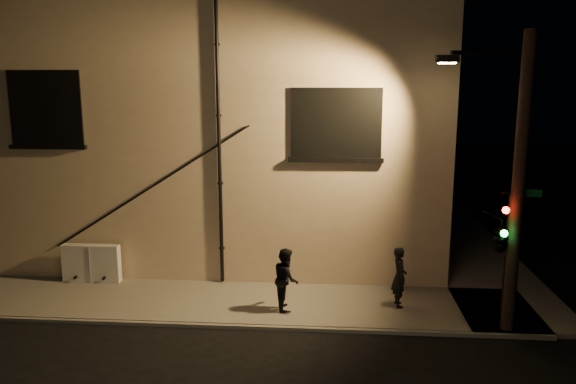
# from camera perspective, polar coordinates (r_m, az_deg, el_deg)

# --- Properties ---
(ground) EXTENTS (90.00, 90.00, 0.00)m
(ground) POSITION_cam_1_polar(r_m,az_deg,el_deg) (14.65, -1.80, -13.73)
(ground) COLOR black
(sidewalk) EXTENTS (21.00, 16.00, 0.12)m
(sidewalk) POSITION_cam_1_polar(r_m,az_deg,el_deg) (18.63, 3.46, -8.00)
(sidewalk) COLOR slate
(sidewalk) RESTS_ON ground
(building) EXTENTS (16.20, 12.23, 8.80)m
(building) POSITION_cam_1_polar(r_m,az_deg,el_deg) (22.72, -6.96, 6.63)
(building) COLOR beige
(building) RESTS_ON ground
(utility_cabinet) EXTENTS (1.77, 0.30, 1.16)m
(utility_cabinet) POSITION_cam_1_polar(r_m,az_deg,el_deg) (18.33, -19.33, -6.83)
(utility_cabinet) COLOR white
(utility_cabinet) RESTS_ON sidewalk
(pedestrian_a) EXTENTS (0.48, 0.66, 1.66)m
(pedestrian_a) POSITION_cam_1_polar(r_m,az_deg,el_deg) (15.71, 11.25, -8.45)
(pedestrian_a) COLOR black
(pedestrian_a) RESTS_ON sidewalk
(pedestrian_b) EXTENTS (0.77, 0.92, 1.69)m
(pedestrian_b) POSITION_cam_1_polar(r_m,az_deg,el_deg) (15.23, -0.19, -8.82)
(pedestrian_b) COLOR black
(pedestrian_b) RESTS_ON sidewalk
(traffic_signal) EXTENTS (1.36, 2.08, 3.52)m
(traffic_signal) POSITION_cam_1_polar(r_m,az_deg,el_deg) (14.49, 20.85, -4.28)
(traffic_signal) COLOR black
(traffic_signal) RESTS_ON sidewalk
(streetlamp_pole) EXTENTS (2.03, 1.39, 7.33)m
(streetlamp_pole) POSITION_cam_1_polar(r_m,az_deg,el_deg) (14.36, 21.99, 1.19)
(streetlamp_pole) COLOR black
(streetlamp_pole) RESTS_ON ground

